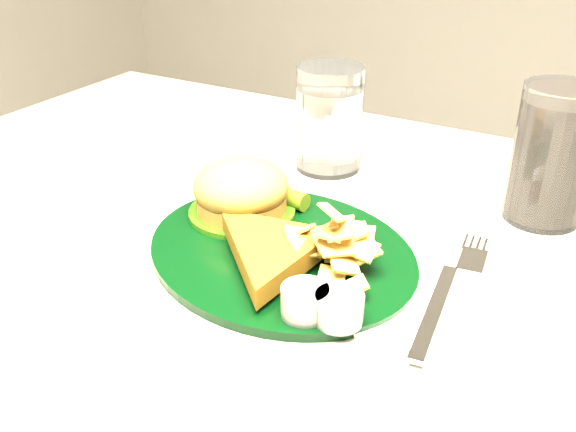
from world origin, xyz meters
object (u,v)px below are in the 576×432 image
Objects in this scene: dinner_plate at (281,227)px; water_glass at (329,119)px; cola_glass at (552,155)px; fork_napkin at (439,303)px.

dinner_plate is 2.19× the size of water_glass.
fork_napkin is at bearing -101.41° from cola_glass.
water_glass is 0.70× the size of fork_napkin.
water_glass is 0.32m from fork_napkin.
dinner_plate is 0.30m from cola_glass.
fork_napkin is at bearing 15.95° from dinner_plate.
cola_glass is 0.80× the size of fork_napkin.
dinner_plate is 0.17m from fork_napkin.
water_glass is 0.27m from cola_glass.
cola_glass reaches higher than fork_napkin.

